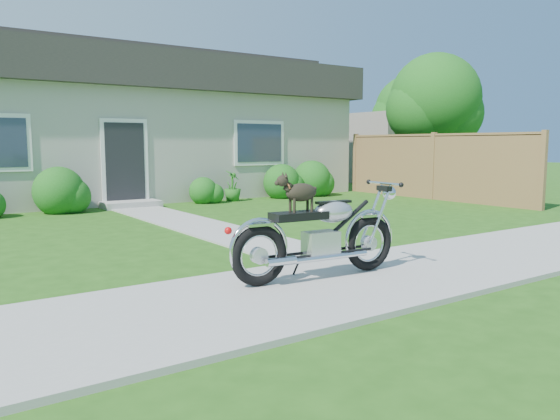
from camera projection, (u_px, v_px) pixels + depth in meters
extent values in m
plane|color=#235114|center=(459.00, 261.00, 7.34)|extent=(80.00, 80.00, 0.00)
cube|color=#9E9B93|center=(459.00, 260.00, 7.34)|extent=(24.00, 2.20, 0.04)
cube|color=#9E9B93|center=(195.00, 225.00, 10.59)|extent=(1.20, 8.00, 0.03)
cube|color=#AFA99E|center=(140.00, 146.00, 16.98)|extent=(12.00, 6.00, 3.00)
cube|color=#2D2B28|center=(138.00, 81.00, 16.74)|extent=(12.60, 6.60, 1.00)
cube|color=#2D2B28|center=(137.00, 57.00, 16.66)|extent=(12.60, 2.00, 0.60)
cube|color=black|center=(125.00, 165.00, 13.71)|extent=(1.00, 0.06, 2.10)
cube|color=#9E9B93|center=(131.00, 204.00, 13.54)|extent=(1.40, 0.70, 0.16)
cube|color=#2D3847|center=(259.00, 143.00, 15.89)|extent=(1.70, 0.05, 1.30)
cube|color=#A27D48|center=(433.00, 168.00, 15.48)|extent=(0.08, 6.50, 1.80)
cube|color=#A27D48|center=(355.00, 163.00, 18.13)|extent=(0.12, 0.12, 1.90)
cube|color=#A27D48|center=(433.00, 166.00, 15.47)|extent=(0.12, 0.12, 1.90)
cube|color=#A27D48|center=(543.00, 171.00, 12.81)|extent=(0.12, 0.12, 1.90)
cube|color=#A27D48|center=(434.00, 135.00, 15.37)|extent=(0.08, 6.50, 0.08)
cylinder|color=#3D2B1C|center=(433.00, 154.00, 18.35)|extent=(0.28, 0.28, 2.48)
sphere|color=#1B5B18|center=(435.00, 98.00, 18.13)|extent=(2.98, 2.98, 2.98)
sphere|color=#1B5B18|center=(450.00, 113.00, 18.17)|extent=(2.18, 2.18, 2.18)
cylinder|color=#3D2B1C|center=(409.00, 154.00, 21.76)|extent=(0.28, 0.28, 2.33)
sphere|color=#1B5B18|center=(411.00, 110.00, 21.55)|extent=(2.79, 2.79, 2.79)
sphere|color=#1B5B18|center=(423.00, 122.00, 21.59)|extent=(2.05, 2.05, 2.05)
sphere|color=#1B5B18|center=(203.00, 191.00, 14.50)|extent=(0.76, 0.76, 0.76)
sphere|color=#1B5B18|center=(312.00, 180.00, 16.53)|extent=(1.16, 1.16, 1.16)
sphere|color=#1B5B18|center=(59.00, 192.00, 12.43)|extent=(1.15, 1.15, 1.15)
sphere|color=#1B5B18|center=(282.00, 182.00, 15.91)|extent=(1.08, 1.08, 1.08)
imported|color=#275616|center=(54.00, 198.00, 12.43)|extent=(0.82, 0.84, 0.71)
imported|color=#246F1E|center=(232.00, 186.00, 15.05)|extent=(0.66, 0.66, 0.84)
torus|color=black|center=(369.00, 243.00, 6.61)|extent=(0.68, 0.17, 0.67)
torus|color=black|center=(259.00, 256.00, 5.87)|extent=(0.68, 0.17, 0.67)
cube|color=#B7B8BC|center=(321.00, 244.00, 6.26)|extent=(0.42, 0.27, 0.30)
ellipsoid|color=#B7B8BC|center=(333.00, 211.00, 6.30)|extent=(0.53, 0.33, 0.26)
cube|color=black|center=(299.00, 216.00, 6.07)|extent=(0.67, 0.31, 0.09)
cube|color=silver|center=(369.00, 215.00, 6.57)|extent=(0.31, 0.16, 0.03)
cube|color=silver|center=(259.00, 224.00, 5.83)|extent=(0.31, 0.16, 0.03)
cylinder|color=silver|center=(384.00, 183.00, 6.63)|extent=(0.08, 0.60, 0.03)
sphere|color=silver|center=(389.00, 193.00, 6.68)|extent=(0.18, 0.18, 0.17)
cylinder|color=silver|center=(327.00, 257.00, 6.16)|extent=(1.10, 0.15, 0.06)
ellipsoid|color=black|center=(301.00, 192.00, 6.05)|extent=(0.40, 0.21, 0.20)
sphere|color=black|center=(283.00, 181.00, 5.92)|extent=(0.14, 0.14, 0.13)
cylinder|color=black|center=(290.00, 205.00, 6.05)|extent=(0.03, 0.03, 0.16)
cylinder|color=black|center=(294.00, 206.00, 5.97)|extent=(0.03, 0.03, 0.16)
cylinder|color=black|center=(308.00, 204.00, 6.16)|extent=(0.03, 0.03, 0.16)
cylinder|color=black|center=(312.00, 204.00, 6.09)|extent=(0.03, 0.03, 0.16)
torus|color=#C86A35|center=(287.00, 186.00, 5.95)|extent=(0.07, 0.11, 0.10)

